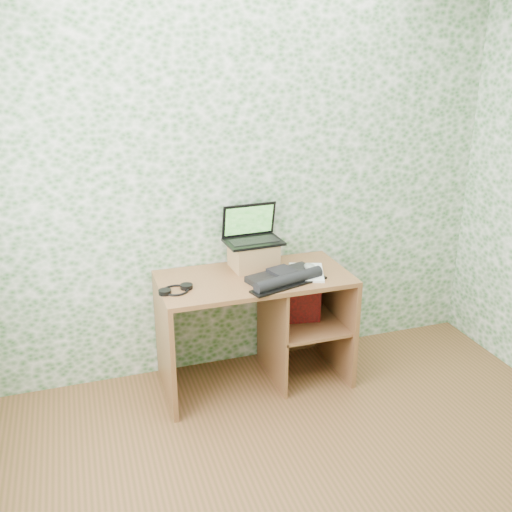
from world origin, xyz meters
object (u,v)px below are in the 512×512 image
object	(u,v)px
desk	(264,311)
laptop	(252,233)
keyboard	(285,277)
riser	(254,255)
notepad	(306,272)

from	to	relation	value
desk	laptop	xyz separation A→B (m)	(-0.04, 0.15, 0.49)
desk	keyboard	distance (m)	0.34
riser	notepad	bearing A→B (deg)	-35.09
notepad	riser	bearing A→B (deg)	165.48
riser	laptop	distance (m)	0.15
riser	keyboard	world-z (taller)	riser
keyboard	notepad	distance (m)	0.19
riser	notepad	world-z (taller)	riser
keyboard	notepad	xyz separation A→B (m)	(0.17, 0.08, -0.02)
notepad	desk	bearing A→B (deg)	-178.37
laptop	desk	bearing A→B (deg)	-79.51
desk	riser	xyz separation A→B (m)	(-0.04, 0.12, 0.35)
laptop	notepad	bearing A→B (deg)	-42.94
laptop	notepad	world-z (taller)	laptop
keyboard	riser	bearing A→B (deg)	95.56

